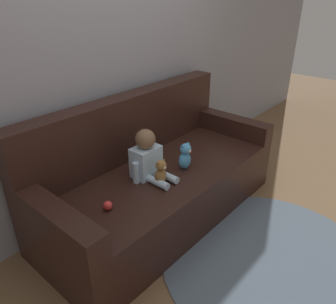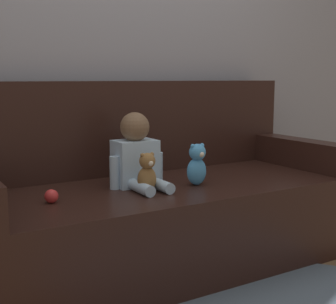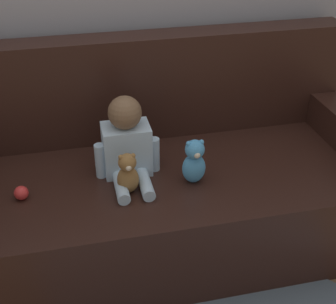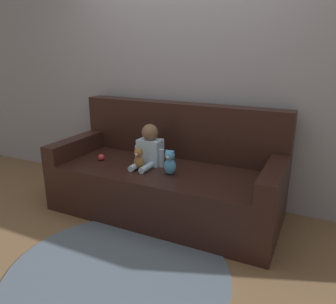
{
  "view_description": "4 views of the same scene",
  "coord_description": "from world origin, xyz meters",
  "px_view_note": "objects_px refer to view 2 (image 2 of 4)",
  "views": [
    {
      "loc": [
        -1.77,
        -1.61,
        1.85
      ],
      "look_at": [
        0.03,
        -0.05,
        0.64
      ],
      "focal_mm": 35.0,
      "sensor_mm": 36.0,
      "label": 1
    },
    {
      "loc": [
        -1.29,
        -2.21,
        1.06
      ],
      "look_at": [
        -0.02,
        -0.09,
        0.67
      ],
      "focal_mm": 50.0,
      "sensor_mm": 36.0,
      "label": 2
    },
    {
      "loc": [
        -0.4,
        -1.9,
        1.77
      ],
      "look_at": [
        0.02,
        -0.08,
        0.62
      ],
      "focal_mm": 50.0,
      "sensor_mm": 36.0,
      "label": 3
    },
    {
      "loc": [
        1.32,
        -2.63,
        1.56
      ],
      "look_at": [
        0.11,
        -0.15,
        0.69
      ],
      "focal_mm": 35.0,
      "sensor_mm": 36.0,
      "label": 4
    }
  ],
  "objects_px": {
    "teddy_bear_brown": "(147,173)",
    "toy_ball": "(51,196)",
    "couch": "(157,203)",
    "plush_toy_side": "(197,165)",
    "person_baby": "(137,156)"
  },
  "relations": [
    {
      "from": "couch",
      "to": "plush_toy_side",
      "type": "height_order",
      "value": "couch"
    },
    {
      "from": "teddy_bear_brown",
      "to": "plush_toy_side",
      "type": "bearing_deg",
      "value": 2.22
    },
    {
      "from": "teddy_bear_brown",
      "to": "plush_toy_side",
      "type": "xyz_separation_m",
      "value": [
        0.31,
        0.01,
        0.01
      ]
    },
    {
      "from": "couch",
      "to": "person_baby",
      "type": "bearing_deg",
      "value": -158.21
    },
    {
      "from": "person_baby",
      "to": "toy_ball",
      "type": "height_order",
      "value": "person_baby"
    },
    {
      "from": "person_baby",
      "to": "plush_toy_side",
      "type": "height_order",
      "value": "person_baby"
    },
    {
      "from": "couch",
      "to": "teddy_bear_brown",
      "type": "relative_size",
      "value": 10.56
    },
    {
      "from": "plush_toy_side",
      "to": "toy_ball",
      "type": "relative_size",
      "value": 3.54
    },
    {
      "from": "couch",
      "to": "plush_toy_side",
      "type": "bearing_deg",
      "value": -58.72
    },
    {
      "from": "couch",
      "to": "person_baby",
      "type": "height_order",
      "value": "couch"
    },
    {
      "from": "teddy_bear_brown",
      "to": "toy_ball",
      "type": "bearing_deg",
      "value": 173.32
    },
    {
      "from": "teddy_bear_brown",
      "to": "plush_toy_side",
      "type": "distance_m",
      "value": 0.32
    },
    {
      "from": "teddy_bear_brown",
      "to": "couch",
      "type": "bearing_deg",
      "value": 50.51
    },
    {
      "from": "couch",
      "to": "toy_ball",
      "type": "xyz_separation_m",
      "value": [
        -0.66,
        -0.17,
        0.17
      ]
    },
    {
      "from": "couch",
      "to": "plush_toy_side",
      "type": "xyz_separation_m",
      "value": [
        0.13,
        -0.21,
        0.25
      ]
    }
  ]
}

